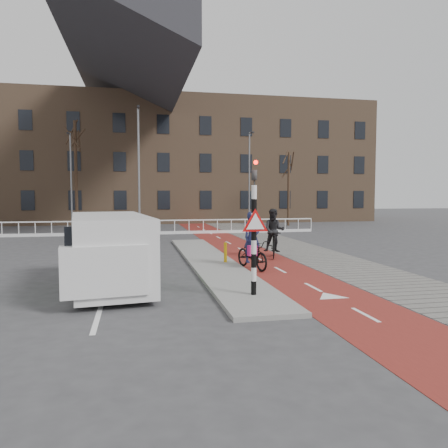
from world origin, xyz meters
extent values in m
plane|color=#38383A|center=(0.00, 0.00, 0.00)|extent=(120.00, 120.00, 0.00)
cube|color=maroon|center=(1.50, 10.00, 0.01)|extent=(2.50, 60.00, 0.01)
cube|color=slate|center=(4.30, 10.00, 0.01)|extent=(3.00, 60.00, 0.01)
cube|color=gray|center=(-0.70, 4.00, 0.06)|extent=(1.80, 16.00, 0.12)
cylinder|color=black|center=(-0.60, -2.00, 1.56)|extent=(0.14, 0.14, 2.88)
imported|color=black|center=(-0.60, -2.00, 3.40)|extent=(0.13, 0.16, 0.80)
cylinder|color=#FF0C05|center=(-0.60, -2.14, 3.58)|extent=(0.11, 0.02, 0.11)
cylinder|color=#CA960B|center=(-0.22, 3.50, 0.50)|extent=(0.12, 0.12, 0.76)
imported|color=black|center=(0.56, 2.43, 0.55)|extent=(1.23, 2.16, 1.08)
imported|color=#1A1F44|center=(0.56, 2.43, 1.19)|extent=(0.78, 0.61, 1.87)
cube|color=#C11B66|center=(0.42, 1.90, 0.76)|extent=(0.35, 0.27, 0.37)
imported|color=black|center=(2.24, 5.01, 0.61)|extent=(1.18, 2.07, 1.20)
imported|color=black|center=(2.24, 5.01, 1.19)|extent=(1.09, 0.97, 1.88)
cube|color=silver|center=(-4.38, 0.00, 1.16)|extent=(2.64, 5.24, 2.01)
cube|color=green|center=(-5.40, 0.00, 1.06)|extent=(0.43, 3.19, 0.55)
cube|color=green|center=(-3.37, 0.00, 1.06)|extent=(0.43, 3.19, 0.55)
cube|color=black|center=(-4.38, -2.16, 1.56)|extent=(1.80, 0.28, 0.90)
cylinder|color=black|center=(-5.01, -1.80, 0.35)|extent=(0.34, 0.73, 0.70)
cylinder|color=black|center=(-3.31, -1.58, 0.35)|extent=(0.34, 0.73, 0.70)
cylinder|color=black|center=(-5.45, 1.59, 0.35)|extent=(0.34, 0.73, 0.70)
cylinder|color=black|center=(-3.75, 1.81, 0.35)|extent=(0.34, 0.73, 0.70)
cube|color=silver|center=(-5.00, 17.00, 0.95)|extent=(28.00, 0.08, 0.08)
cube|color=silver|center=(-5.00, 17.00, 0.10)|extent=(28.00, 0.10, 0.20)
cube|color=#7F6047|center=(-3.00, 32.00, 6.00)|extent=(46.00, 10.00, 12.00)
cylinder|color=#2F2014|center=(-8.22, 23.52, 4.27)|extent=(0.25, 0.25, 8.54)
cylinder|color=#2F2014|center=(9.43, 23.07, 3.16)|extent=(0.21, 0.21, 6.33)
cylinder|color=slate|center=(-3.40, 12.96, 3.87)|extent=(0.12, 0.12, 7.73)
cylinder|color=slate|center=(-8.21, 20.72, 3.59)|extent=(0.12, 0.12, 7.19)
cylinder|color=slate|center=(5.45, 21.36, 3.85)|extent=(0.12, 0.12, 7.70)
camera|label=1|loc=(-3.64, -12.98, 2.78)|focal=35.00mm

